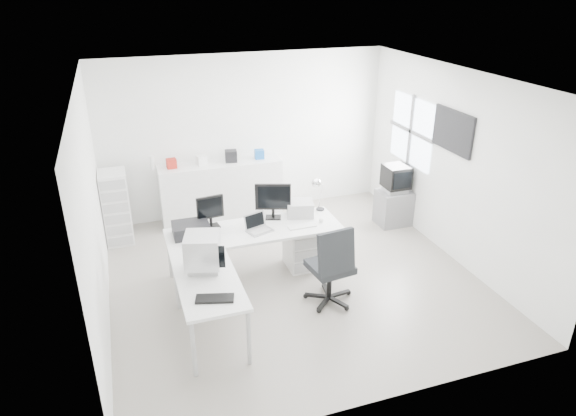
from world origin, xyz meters
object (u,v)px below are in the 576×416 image
object	(u,v)px
main_desk	(255,253)
drawer_pedestal	(300,248)
laser_printer	(300,208)
crt_monitor	(203,254)
crt_tv	(396,179)
sideboard	(221,191)
lcd_monitor_large	(273,201)
filing_cabinet	(116,207)
lcd_monitor_small	(210,212)
tv_cabinet	(393,207)
laptop	(260,224)
office_chair	(330,263)
inkjet_printer	(191,229)
side_desk	(210,308)

from	to	relation	value
main_desk	drawer_pedestal	size ratio (longest dim) A/B	4.00
laser_printer	crt_monitor	xyz separation A→B (m)	(-1.60, -1.07, 0.10)
crt_tv	sideboard	xyz separation A→B (m)	(-2.75, 1.14, -0.30)
drawer_pedestal	laser_printer	bearing A→B (deg)	73.61
laser_printer	sideboard	size ratio (longest dim) A/B	0.18
lcd_monitor_large	filing_cabinet	size ratio (longest dim) A/B	0.45
laser_printer	crt_tv	size ratio (longest dim) A/B	0.75
drawer_pedestal	laser_printer	xyz separation A→B (m)	(0.05, 0.17, 0.56)
crt_tv	drawer_pedestal	bearing A→B (deg)	-157.24
main_desk	laser_printer	xyz separation A→B (m)	(0.75, 0.22, 0.48)
lcd_monitor_small	tv_cabinet	world-z (taller)	lcd_monitor_small
lcd_monitor_small	laptop	size ratio (longest dim) A/B	1.39
tv_cabinet	filing_cabinet	bearing A→B (deg)	169.48
lcd_monitor_large	laser_printer	bearing A→B (deg)	13.99
drawer_pedestal	sideboard	distance (m)	2.13
main_desk	sideboard	xyz separation A→B (m)	(-0.05, 2.03, 0.15)
lcd_monitor_large	office_chair	bearing A→B (deg)	-52.60
drawer_pedestal	office_chair	size ratio (longest dim) A/B	0.52
main_desk	crt_tv	size ratio (longest dim) A/B	4.80
lcd_monitor_small	crt_monitor	world-z (taller)	lcd_monitor_small
laptop	crt_monitor	bearing A→B (deg)	-159.10
laptop	drawer_pedestal	bearing A→B (deg)	-5.91
crt_tv	sideboard	bearing A→B (deg)	157.53
laptop	filing_cabinet	distance (m)	2.61
inkjet_printer	crt_monitor	size ratio (longest dim) A/B	1.16
drawer_pedestal	office_chair	xyz separation A→B (m)	(0.05, -0.96, 0.28)
inkjet_printer	main_desk	bearing A→B (deg)	-6.05
side_desk	drawer_pedestal	distance (m)	1.93
inkjet_printer	office_chair	xyz separation A→B (m)	(1.60, -1.01, -0.26)
side_desk	inkjet_printer	size ratio (longest dim) A/B	2.91
drawer_pedestal	sideboard	world-z (taller)	sideboard
drawer_pedestal	lcd_monitor_large	world-z (taller)	lcd_monitor_large
office_chair	sideboard	bearing A→B (deg)	97.81
main_desk	laptop	bearing A→B (deg)	-63.43
side_desk	laser_printer	bearing A→B (deg)	39.52
main_desk	lcd_monitor_large	size ratio (longest dim) A/B	4.53
inkjet_printer	sideboard	distance (m)	2.12
side_desk	filing_cabinet	xyz separation A→B (m)	(-0.94, 2.83, 0.22)
inkjet_printer	office_chair	distance (m)	1.91
laptop	sideboard	xyz separation A→B (m)	(-0.10, 2.13, -0.34)
side_desk	laptop	distance (m)	1.43
main_desk	laser_printer	distance (m)	0.92
lcd_monitor_small	lcd_monitor_large	distance (m)	0.90
inkjet_printer	sideboard	xyz separation A→B (m)	(0.80, 1.93, -0.31)
laser_printer	crt_monitor	bearing A→B (deg)	-130.78
main_desk	office_chair	bearing A→B (deg)	-50.47
lcd_monitor_small	sideboard	xyz separation A→B (m)	(0.50, 1.78, -0.46)
filing_cabinet	sideboard	bearing A→B (deg)	9.86
side_desk	office_chair	bearing A→B (deg)	6.68
laptop	tv_cabinet	xyz separation A→B (m)	(2.66, 0.99, -0.56)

